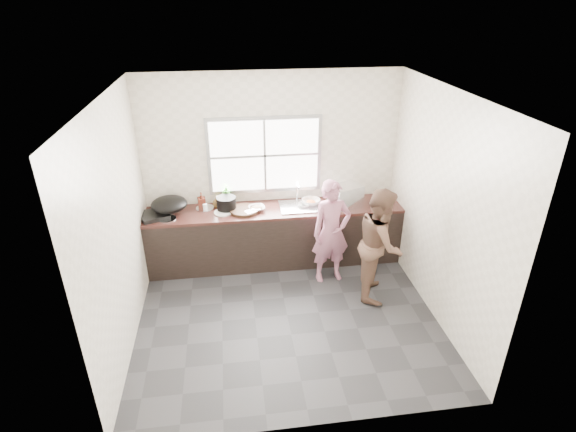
{
  "coord_description": "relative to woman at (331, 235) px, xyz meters",
  "views": [
    {
      "loc": [
        -0.6,
        -4.39,
        3.59
      ],
      "look_at": [
        0.1,
        0.65,
        1.05
      ],
      "focal_mm": 28.0,
      "sensor_mm": 36.0,
      "label": 1
    }
  ],
  "objects": [
    {
      "name": "window_glazing",
      "position": [
        -0.8,
        0.83,
        0.87
      ],
      "size": [
        1.5,
        0.01,
        1.0
      ],
      "primitive_type": "cube",
      "color": "white",
      "rests_on": "window_frame"
    },
    {
      "name": "woman",
      "position": [
        0.0,
        0.0,
        0.0
      ],
      "size": [
        0.53,
        0.38,
        1.36
      ],
      "primitive_type": "imported",
      "rotation": [
        0.0,
        0.0,
        0.12
      ],
      "color": "#B36B85",
      "rests_on": "floor"
    },
    {
      "name": "bowl_mince",
      "position": [
        -0.95,
        0.53,
        0.21
      ],
      "size": [
        0.26,
        0.26,
        0.06
      ],
      "primitive_type": "imported",
      "rotation": [
        0.0,
        0.0,
        0.17
      ],
      "color": "silver",
      "rests_on": "countertop"
    },
    {
      "name": "faucet",
      "position": [
        -0.35,
        0.75,
        0.33
      ],
      "size": [
        0.02,
        0.02,
        0.3
      ],
      "primitive_type": "cylinder",
      "color": "silver",
      "rests_on": "countertop"
    },
    {
      "name": "countertop",
      "position": [
        -0.7,
        0.55,
        0.16
      ],
      "size": [
        3.6,
        0.64,
        0.04
      ],
      "primitive_type": "cube",
      "color": "#371B16",
      "rests_on": "cabinet"
    },
    {
      "name": "pot_lid_right",
      "position": [
        -1.67,
        0.69,
        0.19
      ],
      "size": [
        0.28,
        0.28,
        0.01
      ],
      "primitive_type": "cylinder",
      "rotation": [
        0.0,
        0.0,
        -0.08
      ],
      "color": "silver",
      "rests_on": "countertop"
    },
    {
      "name": "wall_left",
      "position": [
        -2.5,
        -0.74,
        0.67
      ],
      "size": [
        0.01,
        3.2,
        2.7
      ],
      "primitive_type": "cube",
      "color": "beige",
      "rests_on": "ground"
    },
    {
      "name": "plate_food",
      "position": [
        -1.42,
        0.5,
        0.19
      ],
      "size": [
        0.31,
        0.31,
        0.02
      ],
      "primitive_type": "cylinder",
      "rotation": [
        0.0,
        0.0,
        -0.28
      ],
      "color": "white",
      "rests_on": "countertop"
    },
    {
      "name": "bowl_crabs",
      "position": [
        -0.17,
        0.61,
        0.21
      ],
      "size": [
        0.27,
        0.27,
        0.07
      ],
      "primitive_type": "imported",
      "rotation": [
        0.0,
        0.0,
        0.35
      ],
      "color": "silver",
      "rests_on": "countertop"
    },
    {
      "name": "bottle_brown_tall",
      "position": [
        -1.71,
        0.71,
        0.29
      ],
      "size": [
        0.11,
        0.11,
        0.21
      ],
      "primitive_type": "imported",
      "rotation": [
        0.0,
        0.0,
        0.14
      ],
      "color": "#511F14",
      "rests_on": "countertop"
    },
    {
      "name": "wall_back",
      "position": [
        -0.7,
        0.87,
        0.67
      ],
      "size": [
        3.6,
        0.01,
        2.7
      ],
      "primitive_type": "cube",
      "color": "silver",
      "rests_on": "ground"
    },
    {
      "name": "cabinet",
      "position": [
        -0.7,
        0.55,
        -0.27
      ],
      "size": [
        3.6,
        0.62,
        0.82
      ],
      "primitive_type": "cube",
      "color": "black",
      "rests_on": "floor"
    },
    {
      "name": "ceiling",
      "position": [
        -0.7,
        -0.74,
        2.03
      ],
      "size": [
        3.6,
        3.2,
        0.01
      ],
      "primitive_type": "cube",
      "color": "silver",
      "rests_on": "wall_back"
    },
    {
      "name": "sink",
      "position": [
        -0.35,
        0.55,
        0.19
      ],
      "size": [
        0.55,
        0.45,
        0.02
      ],
      "primitive_type": "cube",
      "color": "silver",
      "rests_on": "countertop"
    },
    {
      "name": "floor",
      "position": [
        -0.7,
        -0.74,
        -0.68
      ],
      "size": [
        3.6,
        3.2,
        0.01
      ],
      "primitive_type": "cube",
      "color": "#2B2B2E",
      "rests_on": "ground"
    },
    {
      "name": "black_pot",
      "position": [
        -1.37,
        0.59,
        0.28
      ],
      "size": [
        0.32,
        0.32,
        0.19
      ],
      "primitive_type": "cylinder",
      "rotation": [
        0.0,
        0.0,
        -0.22
      ],
      "color": "black",
      "rests_on": "countertop"
    },
    {
      "name": "bottle_green",
      "position": [
        -1.36,
        0.78,
        0.33
      ],
      "size": [
        0.13,
        0.13,
        0.3
      ],
      "primitive_type": "imported",
      "rotation": [
        0.0,
        0.0,
        -0.1
      ],
      "color": "green",
      "rests_on": "countertop"
    },
    {
      "name": "window_frame",
      "position": [
        -0.8,
        0.85,
        0.87
      ],
      "size": [
        1.6,
        0.05,
        1.1
      ],
      "primitive_type": "cube",
      "color": "#9EA0A5",
      "rests_on": "wall_back"
    },
    {
      "name": "pot_lid_left",
      "position": [
        -2.17,
        0.42,
        0.19
      ],
      "size": [
        0.31,
        0.31,
        0.01
      ],
      "primitive_type": "cylinder",
      "rotation": [
        0.0,
        0.0,
        -0.23
      ],
      "color": "silver",
      "rests_on": "countertop"
    },
    {
      "name": "cleaver",
      "position": [
        -1.01,
        0.43,
        0.22
      ],
      "size": [
        0.24,
        0.2,
        0.01
      ],
      "primitive_type": "cube",
      "rotation": [
        0.0,
        0.0,
        0.49
      ],
      "color": "silver",
      "rests_on": "cutting_board"
    },
    {
      "name": "wall_right",
      "position": [
        1.11,
        -0.74,
        0.67
      ],
      "size": [
        0.01,
        3.2,
        2.7
      ],
      "primitive_type": "cube",
      "color": "beige",
      "rests_on": "ground"
    },
    {
      "name": "glass_jar",
      "position": [
        -1.66,
        0.64,
        0.23
      ],
      "size": [
        0.07,
        0.07,
        0.09
      ],
      "primitive_type": "cylinder",
      "rotation": [
        0.0,
        0.0,
        0.23
      ],
      "color": "white",
      "rests_on": "countertop"
    },
    {
      "name": "bottle_brown_short",
      "position": [
        -1.5,
        0.71,
        0.26
      ],
      "size": [
        0.13,
        0.13,
        0.16
      ],
      "primitive_type": "imported",
      "rotation": [
        0.0,
        0.0,
        -0.1
      ],
      "color": "#3E290F",
      "rests_on": "countertop"
    },
    {
      "name": "wok",
      "position": [
        -2.14,
        0.56,
        0.33
      ],
      "size": [
        0.6,
        0.6,
        0.18
      ],
      "primitive_type": "ellipsoid",
      "rotation": [
        0.0,
        0.0,
        -0.26
      ],
      "color": "black",
      "rests_on": "burner"
    },
    {
      "name": "bowl_held",
      "position": [
        -0.28,
        0.55,
        0.22
      ],
      "size": [
        0.26,
        0.26,
        0.07
      ],
      "primitive_type": "imported",
      "rotation": [
        0.0,
        0.0,
        -0.23
      ],
      "color": "white",
      "rests_on": "countertop"
    },
    {
      "name": "wall_front",
      "position": [
        -0.7,
        -2.34,
        0.67
      ],
      "size": [
        3.6,
        0.01,
        2.7
      ],
      "primitive_type": "cube",
      "color": "beige",
      "rests_on": "ground"
    },
    {
      "name": "burner",
      "position": [
        -2.35,
        0.51,
        0.21
      ],
      "size": [
        0.47,
        0.47,
        0.05
      ],
      "primitive_type": "cube",
      "rotation": [
        0.0,
        0.0,
        0.39
      ],
      "color": "black",
      "rests_on": "countertop"
    },
    {
      "name": "dish_rack",
      "position": [
        0.29,
        0.47,
        0.34
      ],
      "size": [
        0.51,
        0.44,
        0.32
      ],
      "primitive_type": "cube",
      "rotation": [
        0.0,
        0.0,
        0.39
      ],
      "color": "silver",
      "rests_on": "countertop"
    },
    {
      "name": "cutting_board",
      "position": [
        -1.13,
        0.51,
        0.2
      ],
      "size": [
        0.47,
        0.47,
        0.04
      ],
      "primitive_type": "cylinder",
      "rotation": [
        0.0,
        0.0,
        -0.18
      ],
      "color": "black",
      "rests_on": "countertop"
    },
    {
      "name": "person_side",
      "position": [
        0.54,
        -0.41,
        0.06
      ],
      "size": [
        0.75,
        0.86,
        1.49
      ],
      "primitive_type": "imported",
      "rotation": [
        0.0,
        0.0,
        1.27
      ],
      "color": "brown",
      "rests_on": "floor"
    }
  ]
}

